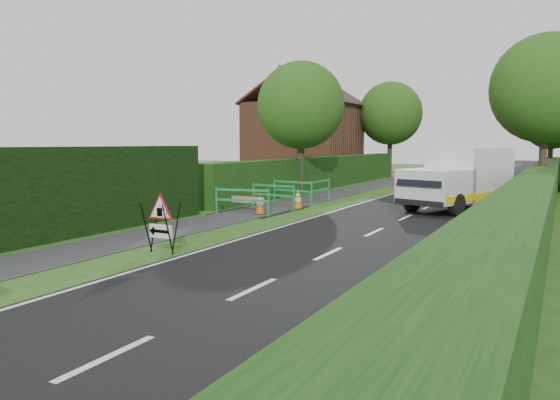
% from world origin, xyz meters
% --- Properties ---
extents(ground, '(120.00, 120.00, 0.00)m').
position_xyz_m(ground, '(0.00, 0.00, 0.00)').
color(ground, '#274D16').
rests_on(ground, ground).
extents(road_surface, '(6.00, 90.00, 0.02)m').
position_xyz_m(road_surface, '(2.50, 35.00, 0.00)').
color(road_surface, black).
rests_on(road_surface, ground).
extents(footpath, '(2.00, 90.00, 0.02)m').
position_xyz_m(footpath, '(-3.00, 35.00, 0.01)').
color(footpath, '#2D2D30').
rests_on(footpath, ground).
extents(hedge_west_far, '(1.00, 24.00, 1.80)m').
position_xyz_m(hedge_west_far, '(-5.00, 22.00, 0.00)').
color(hedge_west_far, '#14380F').
rests_on(hedge_west_far, ground).
extents(hedge_east, '(1.20, 50.00, 1.50)m').
position_xyz_m(hedge_east, '(6.50, 16.00, 0.00)').
color(hedge_east, '#14380F').
rests_on(hedge_east, ground).
extents(house_west, '(7.50, 7.40, 7.88)m').
position_xyz_m(house_west, '(-10.00, 30.00, 2.90)').
color(house_west, brown).
rests_on(house_west, ground).
extents(tree_nw, '(4.40, 4.40, 6.70)m').
position_xyz_m(tree_nw, '(-4.60, 18.00, 4.48)').
color(tree_nw, '#2D2116').
rests_on(tree_nw, ground).
extents(tree_ne, '(5.20, 5.20, 7.79)m').
position_xyz_m(tree_ne, '(6.40, 22.00, 5.17)').
color(tree_ne, '#2D2116').
rests_on(tree_ne, ground).
extents(tree_fw, '(4.80, 4.80, 7.24)m').
position_xyz_m(tree_fw, '(-4.60, 34.00, 4.83)').
color(tree_fw, '#2D2116').
rests_on(tree_fw, ground).
extents(tree_fe, '(4.20, 4.20, 6.33)m').
position_xyz_m(tree_fe, '(6.40, 38.00, 4.22)').
color(tree_fe, '#2D2116').
rests_on(tree_fe, ground).
extents(triangle_sign, '(0.84, 0.84, 1.21)m').
position_xyz_m(triangle_sign, '(-1.06, 2.74, 0.84)').
color(triangle_sign, black).
rests_on(triangle_sign, ground).
extents(works_van, '(3.71, 5.65, 2.41)m').
position_xyz_m(works_van, '(3.77, 14.74, 1.28)').
color(works_van, silver).
rests_on(works_van, ground).
extents(traffic_cone_0, '(0.38, 0.38, 0.79)m').
position_xyz_m(traffic_cone_0, '(4.84, 11.34, 0.39)').
color(traffic_cone_0, black).
rests_on(traffic_cone_0, ground).
extents(traffic_cone_1, '(0.38, 0.38, 0.79)m').
position_xyz_m(traffic_cone_1, '(5.50, 13.70, 0.39)').
color(traffic_cone_1, black).
rests_on(traffic_cone_1, ground).
extents(traffic_cone_2, '(0.38, 0.38, 0.79)m').
position_xyz_m(traffic_cone_2, '(5.43, 16.02, 0.39)').
color(traffic_cone_2, black).
rests_on(traffic_cone_2, ground).
extents(traffic_cone_3, '(0.38, 0.38, 0.79)m').
position_xyz_m(traffic_cone_3, '(-2.46, 10.00, 0.39)').
color(traffic_cone_3, black).
rests_on(traffic_cone_3, ground).
extents(traffic_cone_4, '(0.38, 0.38, 0.79)m').
position_xyz_m(traffic_cone_4, '(-1.94, 12.12, 0.39)').
color(traffic_cone_4, black).
rests_on(traffic_cone_4, ground).
extents(ped_barrier_0, '(2.09, 0.73, 1.00)m').
position_xyz_m(ped_barrier_0, '(-2.90, 9.48, 0.63)').
color(ped_barrier_0, '#1A9146').
rests_on(ped_barrier_0, ground).
extents(ped_barrier_1, '(2.09, 0.65, 1.00)m').
position_xyz_m(ped_barrier_1, '(-2.85, 11.74, 0.63)').
color(ped_barrier_1, '#1A9146').
rests_on(ped_barrier_1, ground).
extents(ped_barrier_2, '(2.09, 0.73, 1.00)m').
position_xyz_m(ped_barrier_2, '(-3.05, 13.90, 0.63)').
color(ped_barrier_2, '#1A9146').
rests_on(ped_barrier_2, ground).
extents(ped_barrier_3, '(0.40, 2.07, 1.00)m').
position_xyz_m(ped_barrier_3, '(-2.15, 14.90, 0.63)').
color(ped_barrier_3, '#1A9146').
rests_on(ped_barrier_3, ground).
extents(redwhite_plank, '(1.50, 0.17, 0.25)m').
position_xyz_m(redwhite_plank, '(-3.31, 10.55, 0.00)').
color(redwhite_plank, red).
rests_on(redwhite_plank, ground).
extents(hatchback_car, '(2.15, 4.01, 1.30)m').
position_xyz_m(hatchback_car, '(2.34, 26.07, 0.65)').
color(hatchback_car, silver).
rests_on(hatchback_car, ground).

